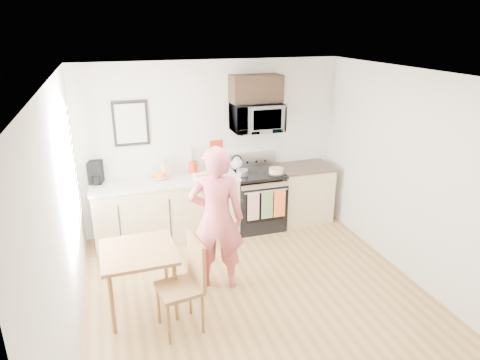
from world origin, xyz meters
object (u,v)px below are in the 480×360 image
object	(u,v)px
microwave	(257,117)
dining_table	(139,257)
range	(258,201)
cake	(276,171)
person	(217,219)
chair	(192,271)

from	to	relation	value
microwave	dining_table	xyz separation A→B (m)	(-1.97, -1.71, -1.09)
range	cake	size ratio (longest dim) A/B	4.30
microwave	person	size ratio (longest dim) A/B	0.42
microwave	person	xyz separation A→B (m)	(-1.03, -1.50, -0.86)
person	dining_table	distance (m)	1.00
range	microwave	xyz separation A→B (m)	(-0.00, 0.10, 1.32)
person	chair	xyz separation A→B (m)	(-0.45, -0.66, -0.24)
dining_table	chair	world-z (taller)	chair
range	chair	world-z (taller)	range
range	microwave	distance (m)	1.33
range	dining_table	distance (m)	2.55
microwave	chair	distance (m)	2.83
chair	cake	distance (m)	2.57
chair	dining_table	bearing A→B (deg)	128.63
chair	cake	xyz separation A→B (m)	(1.71, 1.89, 0.31)
microwave	cake	xyz separation A→B (m)	(0.23, -0.26, -0.79)
chair	cake	world-z (taller)	chair
chair	range	bearing A→B (deg)	44.83
chair	cake	size ratio (longest dim) A/B	3.80
range	person	world-z (taller)	person
range	chair	distance (m)	2.53
dining_table	cake	bearing A→B (deg)	33.21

